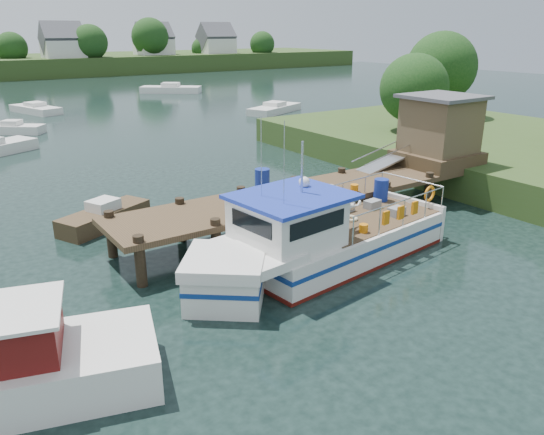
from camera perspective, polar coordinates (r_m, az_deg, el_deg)
ground_plane at (r=19.58m, az=-0.06°, el=-1.82°), size 160.00×160.00×0.00m
dock at (r=23.08m, az=13.50°, el=6.78°), size 16.60×3.00×4.78m
lobster_boat at (r=16.67m, az=4.80°, el=-2.51°), size 10.37×3.97×4.92m
moored_rowboat at (r=21.22m, az=-17.58°, el=0.09°), size 3.87×2.71×1.07m
moored_far at (r=65.95m, az=-10.83°, el=13.42°), size 6.97×6.12×1.18m
moored_b at (r=43.25m, az=-26.13°, el=8.59°), size 4.36×3.82×0.96m
moored_c at (r=49.05m, az=0.30°, el=11.64°), size 6.49×4.46×0.98m
moored_d at (r=53.32m, az=-24.08°, el=10.62°), size 3.63×6.05×0.97m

